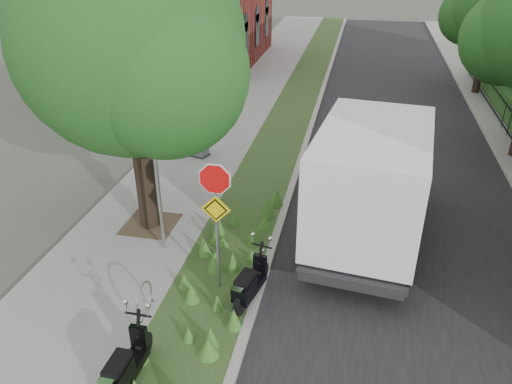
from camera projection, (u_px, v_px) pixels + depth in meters
The scene contains 15 objects.
ground at pixel (275, 316), 10.72m from camera, with size 120.00×120.00×0.00m, color #4C5147.
sidewalk_near at pixel (214, 133), 20.11m from camera, with size 3.50×60.00×0.12m, color gray.
verge at pixel (281, 138), 19.61m from camera, with size 2.00×60.00×0.12m, color #2D441D.
kerb_near at pixel (307, 140), 19.43m from camera, with size 0.20×60.00×0.13m, color #9E9991.
road at pixel (399, 149), 18.82m from camera, with size 7.00×60.00×0.01m, color black.
kerb_far at pixel (498, 155), 18.15m from camera, with size 0.20×60.00×0.13m, color #9E9991.
street_tree_main at pixel (129, 52), 11.69m from camera, with size 6.21×5.54×7.66m.
bare_post at pixel (157, 178), 11.87m from camera, with size 0.08×0.08×4.00m.
bike_hoop at pixel (144, 299), 10.46m from camera, with size 0.06×0.78×0.77m.
sign_assembly at pixel (216, 202), 10.39m from camera, with size 0.94×0.08×3.22m.
far_tree_c at pixel (490, 11), 23.20m from camera, with size 4.37×3.89×5.93m.
scooter_near at pixel (124, 372), 8.71m from camera, with size 0.38×1.74×0.83m.
scooter_far at pixel (248, 287), 10.78m from camera, with size 0.57×1.66×0.80m.
box_truck at pixel (372, 176), 12.62m from camera, with size 3.10×6.42×2.80m.
utility_cabinet at pixel (197, 142), 17.80m from camera, with size 0.88×0.70×1.03m.
Camera 1 is at (1.29, -8.12, 7.39)m, focal length 35.00 mm.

